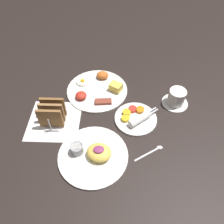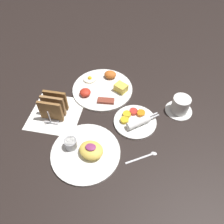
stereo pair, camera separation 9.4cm
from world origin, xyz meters
name	(u,v)px [view 1 (the left image)]	position (x,y,z in m)	size (l,w,h in m)	color
ground_plane	(102,124)	(0.00, 0.00, 0.00)	(3.00, 3.00, 0.00)	black
napkin_flat	(55,121)	(-0.21, 0.01, 0.00)	(0.22, 0.22, 0.00)	white
plate_breakfast	(98,89)	(-0.03, 0.20, 0.01)	(0.29, 0.29, 0.05)	white
plate_condiments	(136,118)	(0.15, 0.03, 0.01)	(0.19, 0.18, 0.04)	white
plate_foreground	(93,154)	(-0.02, -0.15, 0.01)	(0.27, 0.27, 0.06)	white
toast_rack	(52,113)	(-0.21, 0.01, 0.05)	(0.10, 0.12, 0.10)	#B7B7BC
coffee_cup	(176,98)	(0.33, 0.13, 0.04)	(0.12, 0.12, 0.08)	white
teaspoon	(153,151)	(0.21, -0.13, 0.00)	(0.12, 0.07, 0.01)	silver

